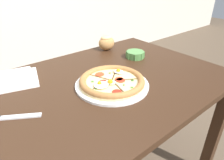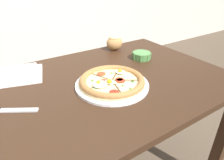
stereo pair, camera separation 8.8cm
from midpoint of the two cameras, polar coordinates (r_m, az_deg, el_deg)
name	(u,v)px [view 1 (the left image)]	position (r m, az deg, el deg)	size (l,w,h in m)	color
dining_table	(88,105)	(0.99, -9.49, -7.22)	(1.43, 0.85, 0.78)	#331E11
pizza	(112,82)	(0.92, -2.75, -0.61)	(0.34, 0.34, 0.05)	white
ramekin_bowl	(135,54)	(1.23, 4.60, 7.29)	(0.12, 0.12, 0.04)	#4C8442
napkin_folded	(13,79)	(1.08, -28.55, 0.11)	(0.26, 0.24, 0.04)	white
bread_piece_near	(107,42)	(1.35, -3.47, 10.63)	(0.12, 0.10, 0.10)	#B27F47
knife_spare	(5,118)	(0.85, -30.93, -9.32)	(0.22, 0.14, 0.01)	silver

